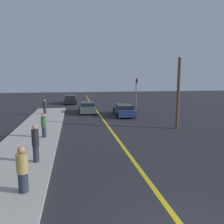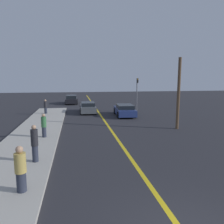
# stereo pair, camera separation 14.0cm
# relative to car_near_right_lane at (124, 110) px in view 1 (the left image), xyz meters

# --- Properties ---
(road_center_line) EXTENTS (0.20, 60.00, 0.01)m
(road_center_line) POSITION_rel_car_near_right_lane_xyz_m (-2.54, -0.36, -0.61)
(road_center_line) COLOR gold
(road_center_line) RESTS_ON ground_plane
(sidewalk_left) EXTENTS (3.46, 24.81, 0.16)m
(sidewalk_left) POSITION_rel_car_near_right_lane_xyz_m (-8.18, -5.96, -0.54)
(sidewalk_left) COLOR #ADA89E
(sidewalk_left) RESTS_ON ground_plane
(car_near_right_lane) EXTENTS (2.18, 4.59, 1.24)m
(car_near_right_lane) POSITION_rel_car_near_right_lane_xyz_m (0.00, 0.00, 0.00)
(car_near_right_lane) COLOR navy
(car_near_right_lane) RESTS_ON ground_plane
(car_ahead_center) EXTENTS (1.91, 4.33, 1.27)m
(car_ahead_center) POSITION_rel_car_near_right_lane_xyz_m (-3.81, 2.80, 0.01)
(car_ahead_center) COLOR #4C5156
(car_ahead_center) RESTS_ON ground_plane
(car_far_distant) EXTENTS (1.95, 4.48, 1.37)m
(car_far_distant) POSITION_rel_car_near_right_lane_xyz_m (-5.85, 12.53, 0.05)
(car_far_distant) COLOR black
(car_far_distant) RESTS_ON ground_plane
(pedestrian_near_curb) EXTENTS (0.39, 0.39, 1.65)m
(pedestrian_near_curb) POSITION_rel_car_near_right_lane_xyz_m (-7.20, -15.35, 0.35)
(pedestrian_near_curb) COLOR #282D3D
(pedestrian_near_curb) RESTS_ON sidewalk_left
(pedestrian_mid_group) EXTENTS (0.33, 0.33, 1.77)m
(pedestrian_mid_group) POSITION_rel_car_near_right_lane_xyz_m (-7.21, -12.55, 0.43)
(pedestrian_mid_group) COLOR #282D3D
(pedestrian_mid_group) RESTS_ON sidewalk_left
(pedestrian_far_standing) EXTENTS (0.33, 0.33, 1.59)m
(pedestrian_far_standing) POSITION_rel_car_near_right_lane_xyz_m (-7.38, -8.11, 0.34)
(pedestrian_far_standing) COLOR #282D3D
(pedestrian_far_standing) RESTS_ON sidewalk_left
(pedestrian_by_sign) EXTENTS (0.36, 0.36, 1.57)m
(pedestrian_by_sign) POSITION_rel_car_near_right_lane_xyz_m (-8.54, 2.03, 0.32)
(pedestrian_by_sign) COLOR #282D3D
(pedestrian_by_sign) RESTS_ON sidewalk_left
(traffic_light) EXTENTS (0.18, 0.40, 4.04)m
(traffic_light) POSITION_rel_car_near_right_lane_xyz_m (2.06, 2.40, 1.87)
(traffic_light) COLOR slate
(traffic_light) RESTS_ON ground_plane
(utility_pole) EXTENTS (0.24, 0.24, 5.67)m
(utility_pole) POSITION_rel_car_near_right_lane_xyz_m (2.82, -6.73, 2.22)
(utility_pole) COLOR brown
(utility_pole) RESTS_ON ground_plane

